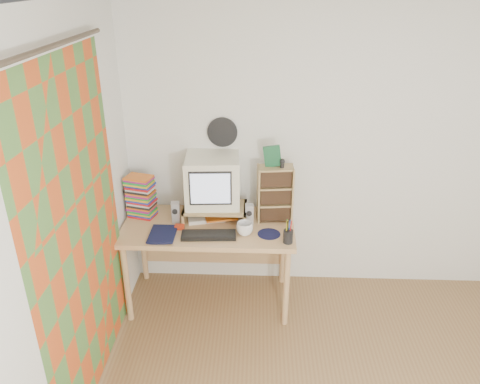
# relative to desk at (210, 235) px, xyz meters

# --- Properties ---
(ceiling) EXTENTS (3.50, 3.50, 0.00)m
(ceiling) POSITION_rel_desk_xyz_m (1.03, -1.44, 1.88)
(ceiling) COLOR white
(ceiling) RESTS_ON back_wall
(back_wall) EXTENTS (3.50, 0.00, 3.50)m
(back_wall) POSITION_rel_desk_xyz_m (1.03, 0.31, 0.63)
(back_wall) COLOR white
(back_wall) RESTS_ON floor
(left_wall) EXTENTS (0.00, 3.50, 3.50)m
(left_wall) POSITION_rel_desk_xyz_m (-0.72, -1.44, 0.63)
(left_wall) COLOR white
(left_wall) RESTS_ON floor
(curtain) EXTENTS (0.00, 2.20, 2.20)m
(curtain) POSITION_rel_desk_xyz_m (-0.68, -0.96, 0.53)
(curtain) COLOR #C94D1C
(curtain) RESTS_ON left_wall
(wall_disc) EXTENTS (0.25, 0.02, 0.25)m
(wall_disc) POSITION_rel_desk_xyz_m (0.10, 0.29, 0.81)
(wall_disc) COLOR black
(wall_disc) RESTS_ON back_wall
(desk) EXTENTS (1.40, 0.70, 0.75)m
(desk) POSITION_rel_desk_xyz_m (0.00, 0.00, 0.00)
(desk) COLOR tan
(desk) RESTS_ON floor
(monitor_riser) EXTENTS (0.52, 0.30, 0.12)m
(monitor_riser) POSITION_rel_desk_xyz_m (0.05, 0.04, 0.23)
(monitor_riser) COLOR tan
(monitor_riser) RESTS_ON desk
(crt_monitor) EXTENTS (0.46, 0.46, 0.41)m
(crt_monitor) POSITION_rel_desk_xyz_m (0.03, 0.09, 0.46)
(crt_monitor) COLOR white
(crt_monitor) RESTS_ON monitor_riser
(speaker_left) EXTENTS (0.07, 0.07, 0.18)m
(speaker_left) POSITION_rel_desk_xyz_m (-0.27, -0.03, 0.22)
(speaker_left) COLOR #B9B8BD
(speaker_left) RESTS_ON desk
(speaker_right) EXTENTS (0.07, 0.07, 0.18)m
(speaker_right) POSITION_rel_desk_xyz_m (0.33, -0.03, 0.22)
(speaker_right) COLOR #B9B8BD
(speaker_right) RESTS_ON desk
(keyboard) EXTENTS (0.43, 0.17, 0.03)m
(keyboard) POSITION_rel_desk_xyz_m (0.02, -0.25, 0.15)
(keyboard) COLOR black
(keyboard) RESTS_ON desk
(dvd_stack) EXTENTS (0.24, 0.20, 0.30)m
(dvd_stack) POSITION_rel_desk_xyz_m (-0.57, 0.07, 0.28)
(dvd_stack) COLOR brown
(dvd_stack) RESTS_ON desk
(cd_rack) EXTENTS (0.30, 0.18, 0.47)m
(cd_rack) POSITION_rel_desk_xyz_m (0.54, 0.05, 0.37)
(cd_rack) COLOR tan
(cd_rack) RESTS_ON desk
(mug) EXTENTS (0.15, 0.15, 0.10)m
(mug) POSITION_rel_desk_xyz_m (0.30, -0.20, 0.19)
(mug) COLOR white
(mug) RESTS_ON desk
(diary) EXTENTS (0.25, 0.19, 0.05)m
(diary) POSITION_rel_desk_xyz_m (-0.44, -0.25, 0.16)
(diary) COLOR #0E1335
(diary) RESTS_ON desk
(mousepad) EXTENTS (0.22, 0.22, 0.00)m
(mousepad) POSITION_rel_desk_xyz_m (0.49, -0.19, 0.14)
(mousepad) COLOR black
(mousepad) RESTS_ON desk
(pen_cup) EXTENTS (0.08, 0.08, 0.15)m
(pen_cup) POSITION_rel_desk_xyz_m (0.64, -0.31, 0.21)
(pen_cup) COLOR black
(pen_cup) RESTS_ON desk
(papers) EXTENTS (0.35, 0.29, 0.04)m
(papers) POSITION_rel_desk_xyz_m (0.01, 0.06, 0.15)
(papers) COLOR white
(papers) RESTS_ON desk
(red_box) EXTENTS (0.07, 0.05, 0.04)m
(red_box) POSITION_rel_desk_xyz_m (-0.22, -0.14, 0.15)
(red_box) COLOR #B92F13
(red_box) RESTS_ON desk
(game_box) EXTENTS (0.13, 0.03, 0.17)m
(game_box) POSITION_rel_desk_xyz_m (0.51, 0.07, 0.69)
(game_box) COLOR #185632
(game_box) RESTS_ON cd_rack
(webcam) EXTENTS (0.04, 0.04, 0.07)m
(webcam) POSITION_rel_desk_xyz_m (0.59, 0.04, 0.65)
(webcam) COLOR black
(webcam) RESTS_ON cd_rack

